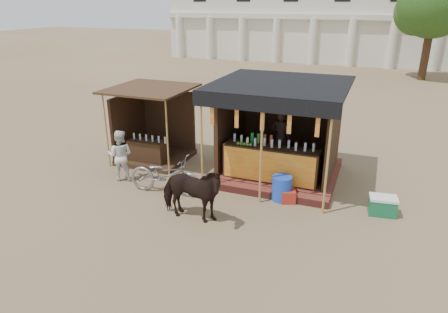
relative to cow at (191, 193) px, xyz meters
The scene contains 11 objects.
ground 0.74m from the cow, 24.54° to the right, with size 120.00×120.00×0.00m, color #846B4C.
main_stall 3.49m from the cow, 69.18° to the left, with size 3.60×3.61×2.78m.
secondary_stall 4.29m from the cow, 133.13° to the left, with size 2.40×2.40×2.38m.
cow is the anchor object (origin of this frame).
motorbike 1.63m from the cow, 140.65° to the left, with size 0.71×2.03×1.07m, color gray.
bystander 3.19m from the cow, 154.60° to the left, with size 0.72×0.56×1.48m, color silver.
blue_barrel 2.51m from the cow, 46.02° to the left, with size 0.51×0.51×0.65m, color blue.
red_crate 2.64m from the cow, 42.54° to the left, with size 0.36×0.41×0.33m, color #A62B1B.
cooler 4.62m from the cow, 24.76° to the left, with size 0.69×0.52×0.46m.
background_building 30.07m from the cow, 93.38° to the left, with size 26.00×7.45×8.18m.
tree 23.19m from the cow, 74.65° to the left, with size 4.50×4.40×7.00m.
Camera 1 is at (3.48, -7.30, 4.82)m, focal length 32.00 mm.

